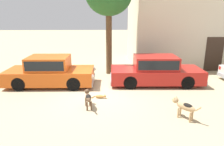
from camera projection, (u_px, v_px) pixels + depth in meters
ground_plane at (97, 94)px, 9.05m from camera, size 80.00×80.00×0.00m
parked_sedan_nearest at (50, 71)px, 10.02m from camera, size 4.37×1.85×1.45m
parked_sedan_second at (156, 70)px, 10.20m from camera, size 4.68×1.85×1.43m
stray_dog_spotted at (88, 97)px, 7.62m from camera, size 0.33×1.04×0.64m
stray_dog_tan at (184, 106)px, 6.78m from camera, size 0.74×0.89×0.70m
stray_cat at (100, 97)px, 8.57m from camera, size 0.63×0.27×0.16m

